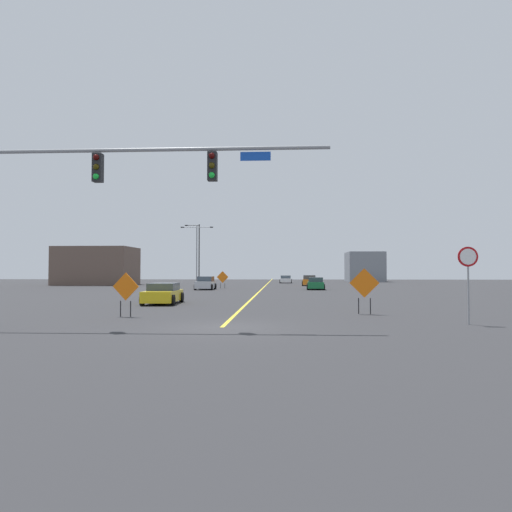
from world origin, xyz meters
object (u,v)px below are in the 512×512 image
Objects in this scene: car_silver_approaching at (206,283)px; construction_sign_right_shoulder at (126,289)px; stop_sign at (468,270)px; street_lamp_far_left at (198,252)px; construction_sign_right_lane at (223,278)px; car_yellow_far at (163,294)px; car_orange_near at (309,281)px; traffic_signal_assembly at (98,183)px; street_lamp_far_right at (197,250)px; car_green_passing at (316,284)px; car_white_distant at (286,279)px; construction_sign_median_near at (364,285)px.

construction_sign_right_shoulder is at bearing -87.41° from car_silver_approaching.
stop_sign is 0.34× the size of street_lamp_far_left.
construction_sign_right_lane is 0.46× the size of car_yellow_far.
car_orange_near is (10.86, 44.21, -0.54)m from construction_sign_right_shoulder.
construction_sign_right_shoulder is at bearing -103.81° from car_orange_near.
construction_sign_right_lane is (-0.16, 37.66, -3.99)m from traffic_signal_assembly.
car_green_passing is (15.66, -13.24, -4.40)m from street_lamp_far_right.
construction_sign_right_shoulder is (-13.97, 2.22, -0.83)m from stop_sign.
car_yellow_far is at bearing -99.24° from car_white_distant.
traffic_signal_assembly is 49.33m from street_lamp_far_left.
street_lamp_far_right is 1.89× the size of car_green_passing.
street_lamp_far_left is 1.92× the size of car_white_distant.
construction_sign_median_near is 29.02m from car_green_passing.
construction_sign_right_lane is at bearing 108.52° from construction_sign_median_near.
construction_sign_right_shoulder is 0.45× the size of car_yellow_far.
traffic_signal_assembly is 2.93× the size of car_yellow_far.
car_yellow_far is (-14.40, 10.38, -1.46)m from stop_sign.
construction_sign_right_lane is at bearing -107.63° from car_white_distant.
street_lamp_far_left is at bearing 109.92° from construction_sign_median_near.
car_yellow_far is at bearing -116.18° from car_green_passing.
construction_sign_right_lane is 34.05m from construction_sign_right_shoulder.
car_white_distant is at bearing 45.54° from street_lamp_far_left.
street_lamp_far_right reaches higher than construction_sign_right_lane.
construction_sign_median_near is (15.81, -43.63, -3.47)m from street_lamp_far_left.
stop_sign is 1.51× the size of construction_sign_right_shoulder.
stop_sign reaches higher than construction_sign_median_near.
car_orange_near is at bearing 77.38° from traffic_signal_assembly.
car_yellow_far is at bearing 144.21° from stop_sign.
construction_sign_median_near is (10.80, 1.82, 0.13)m from construction_sign_right_shoulder.
car_white_distant is at bearing 96.12° from car_green_passing.
construction_sign_median_near is (15.74, -42.25, -3.66)m from street_lamp_far_right.
street_lamp_far_left reaches higher than car_orange_near.
street_lamp_far_left reaches higher than car_yellow_far.
stop_sign is at bearing -84.37° from car_green_passing.
car_orange_near is at bearing 49.32° from car_silver_approaching.
street_lamp_far_right is at bearing 96.40° from construction_sign_right_shoulder.
street_lamp_far_right is 19.69m from car_white_distant.
stop_sign is at bearing -35.79° from car_yellow_far.
construction_sign_median_near is 56.72m from car_white_distant.
car_white_distant is (12.76, 13.01, -4.24)m from street_lamp_far_left.
construction_sign_right_lane is at bearing -66.25° from street_lamp_far_left.
construction_sign_right_shoulder is at bearing -83.71° from street_lamp_far_left.
traffic_signal_assembly is at bearing -102.62° from car_orange_near.
street_lamp_far_right reaches higher than stop_sign.
car_green_passing is at bearing -42.91° from street_lamp_far_left.
traffic_signal_assembly is 36.31m from car_green_passing.
car_yellow_far is 1.08× the size of car_silver_approaching.
construction_sign_right_shoulder is 0.91× the size of construction_sign_median_near.
street_lamp_far_left is (-5.17, 49.05, -0.41)m from traffic_signal_assembly.
street_lamp_far_left is at bearing 96.01° from traffic_signal_assembly.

